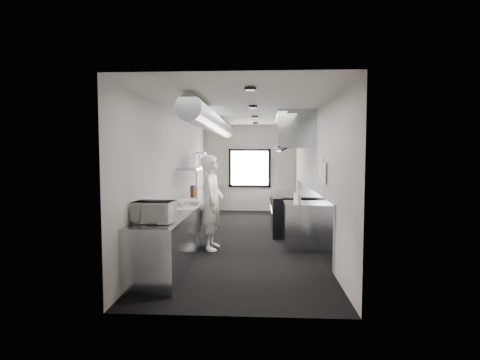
# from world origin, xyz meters

# --- Properties ---
(floor) EXTENTS (3.00, 8.00, 0.01)m
(floor) POSITION_xyz_m (0.00, 0.00, 0.00)
(floor) COLOR black
(floor) RESTS_ON ground
(ceiling) EXTENTS (3.00, 8.00, 0.01)m
(ceiling) POSITION_xyz_m (0.00, 0.00, 2.80)
(ceiling) COLOR beige
(ceiling) RESTS_ON wall_back
(wall_back) EXTENTS (3.00, 0.02, 2.80)m
(wall_back) POSITION_xyz_m (0.00, 4.00, 1.40)
(wall_back) COLOR beige
(wall_back) RESTS_ON floor
(wall_front) EXTENTS (3.00, 0.02, 2.80)m
(wall_front) POSITION_xyz_m (0.00, -4.00, 1.40)
(wall_front) COLOR beige
(wall_front) RESTS_ON floor
(wall_left) EXTENTS (0.02, 8.00, 2.80)m
(wall_left) POSITION_xyz_m (-1.50, 0.00, 1.40)
(wall_left) COLOR beige
(wall_left) RESTS_ON floor
(wall_right) EXTENTS (0.02, 8.00, 2.80)m
(wall_right) POSITION_xyz_m (1.50, 0.00, 1.40)
(wall_right) COLOR beige
(wall_right) RESTS_ON floor
(wall_cladding) EXTENTS (0.03, 5.50, 1.10)m
(wall_cladding) POSITION_xyz_m (1.48, 0.30, 0.55)
(wall_cladding) COLOR #969BA4
(wall_cladding) RESTS_ON wall_right
(hvac_duct) EXTENTS (0.40, 6.40, 0.40)m
(hvac_duct) POSITION_xyz_m (-0.70, 0.40, 2.55)
(hvac_duct) COLOR gray
(hvac_duct) RESTS_ON ceiling
(service_window) EXTENTS (1.36, 0.05, 1.25)m
(service_window) POSITION_xyz_m (0.00, 3.96, 1.40)
(service_window) COLOR white
(service_window) RESTS_ON wall_back
(exhaust_hood) EXTENTS (0.81, 2.20, 0.88)m
(exhaust_hood) POSITION_xyz_m (1.10, 0.70, 2.39)
(exhaust_hood) COLOR #969BA4
(exhaust_hood) RESTS_ON ceiling
(prep_counter) EXTENTS (0.70, 6.00, 0.90)m
(prep_counter) POSITION_xyz_m (-1.15, -0.50, 0.45)
(prep_counter) COLOR #969BA4
(prep_counter) RESTS_ON floor
(pass_shelf) EXTENTS (0.45, 3.00, 0.68)m
(pass_shelf) POSITION_xyz_m (-1.19, 1.00, 1.54)
(pass_shelf) COLOR #969BA4
(pass_shelf) RESTS_ON prep_counter
(range) EXTENTS (0.88, 1.60, 0.94)m
(range) POSITION_xyz_m (1.04, 0.70, 0.47)
(range) COLOR black
(range) RESTS_ON floor
(bottle_station) EXTENTS (0.65, 0.80, 0.90)m
(bottle_station) POSITION_xyz_m (1.15, -0.70, 0.45)
(bottle_station) COLOR #969BA4
(bottle_station) RESTS_ON floor
(far_work_table) EXTENTS (0.70, 1.20, 0.90)m
(far_work_table) POSITION_xyz_m (-1.15, 3.20, 0.45)
(far_work_table) COLOR #969BA4
(far_work_table) RESTS_ON floor
(notice_sheet_a) EXTENTS (0.02, 0.28, 0.38)m
(notice_sheet_a) POSITION_xyz_m (1.47, -1.20, 1.60)
(notice_sheet_a) COLOR white
(notice_sheet_a) RESTS_ON wall_right
(notice_sheet_b) EXTENTS (0.02, 0.28, 0.38)m
(notice_sheet_b) POSITION_xyz_m (1.47, -1.55, 1.55)
(notice_sheet_b) COLOR white
(notice_sheet_b) RESTS_ON wall_right
(line_cook) EXTENTS (0.45, 0.68, 1.85)m
(line_cook) POSITION_xyz_m (-0.60, -0.96, 0.93)
(line_cook) COLOR white
(line_cook) RESTS_ON floor
(microwave) EXTENTS (0.55, 0.43, 0.31)m
(microwave) POSITION_xyz_m (-1.17, -2.99, 1.05)
(microwave) COLOR silver
(microwave) RESTS_ON prep_counter
(deli_tub_a) EXTENTS (0.18, 0.18, 0.09)m
(deli_tub_a) POSITION_xyz_m (-1.34, -2.56, 0.95)
(deli_tub_a) COLOR beige
(deli_tub_a) RESTS_ON prep_counter
(deli_tub_b) EXTENTS (0.16, 0.16, 0.10)m
(deli_tub_b) POSITION_xyz_m (-1.32, -2.18, 0.95)
(deli_tub_b) COLOR beige
(deli_tub_b) RESTS_ON prep_counter
(newspaper) EXTENTS (0.37, 0.44, 0.01)m
(newspaper) POSITION_xyz_m (-0.95, -1.64, 0.91)
(newspaper) COLOR white
(newspaper) RESTS_ON prep_counter
(small_plate) EXTENTS (0.22, 0.22, 0.02)m
(small_plate) POSITION_xyz_m (-1.09, -1.57, 0.91)
(small_plate) COLOR white
(small_plate) RESTS_ON prep_counter
(pastry) EXTENTS (0.10, 0.10, 0.10)m
(pastry) POSITION_xyz_m (-1.09, -1.57, 0.97)
(pastry) COLOR #D6BB70
(pastry) RESTS_ON small_plate
(cutting_board) EXTENTS (0.57, 0.68, 0.02)m
(cutting_board) POSITION_xyz_m (-1.15, -0.51, 0.91)
(cutting_board) COLOR silver
(cutting_board) RESTS_ON prep_counter
(knife_block) EXTENTS (0.14, 0.22, 0.22)m
(knife_block) POSITION_xyz_m (-1.24, 0.61, 1.01)
(knife_block) COLOR brown
(knife_block) RESTS_ON prep_counter
(plate_stack_a) EXTENTS (0.32, 0.32, 0.29)m
(plate_stack_a) POSITION_xyz_m (-1.22, 0.32, 1.72)
(plate_stack_a) COLOR white
(plate_stack_a) RESTS_ON pass_shelf
(plate_stack_b) EXTENTS (0.29, 0.29, 0.32)m
(plate_stack_b) POSITION_xyz_m (-1.18, 0.65, 1.73)
(plate_stack_b) COLOR white
(plate_stack_b) RESTS_ON pass_shelf
(plate_stack_c) EXTENTS (0.32, 0.32, 0.36)m
(plate_stack_c) POSITION_xyz_m (-1.18, 1.25, 1.75)
(plate_stack_c) COLOR white
(plate_stack_c) RESTS_ON pass_shelf
(plate_stack_d) EXTENTS (0.23, 0.23, 0.35)m
(plate_stack_d) POSITION_xyz_m (-1.20, 1.66, 1.74)
(plate_stack_d) COLOR white
(plate_stack_d) RESTS_ON pass_shelf
(squeeze_bottle_a) EXTENTS (0.07, 0.07, 0.18)m
(squeeze_bottle_a) POSITION_xyz_m (1.08, -1.03, 0.99)
(squeeze_bottle_a) COLOR silver
(squeeze_bottle_a) RESTS_ON bottle_station
(squeeze_bottle_b) EXTENTS (0.06, 0.06, 0.19)m
(squeeze_bottle_b) POSITION_xyz_m (1.11, -0.84, 0.99)
(squeeze_bottle_b) COLOR silver
(squeeze_bottle_b) RESTS_ON bottle_station
(squeeze_bottle_c) EXTENTS (0.07, 0.07, 0.16)m
(squeeze_bottle_c) POSITION_xyz_m (1.07, -0.68, 0.98)
(squeeze_bottle_c) COLOR silver
(squeeze_bottle_c) RESTS_ON bottle_station
(squeeze_bottle_d) EXTENTS (0.07, 0.07, 0.18)m
(squeeze_bottle_d) POSITION_xyz_m (1.06, -0.54, 0.99)
(squeeze_bottle_d) COLOR silver
(squeeze_bottle_d) RESTS_ON bottle_station
(squeeze_bottle_e) EXTENTS (0.07, 0.07, 0.18)m
(squeeze_bottle_e) POSITION_xyz_m (1.14, -0.37, 0.99)
(squeeze_bottle_e) COLOR silver
(squeeze_bottle_e) RESTS_ON bottle_station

